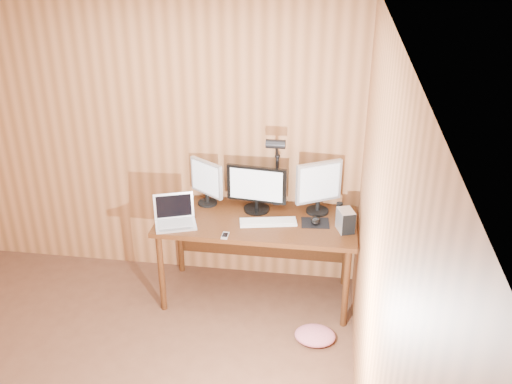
% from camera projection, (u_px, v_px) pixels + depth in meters
% --- Properties ---
extents(room_shell, '(4.00, 4.00, 4.00)m').
position_uv_depth(room_shell, '(42.00, 270.00, 3.05)').
color(room_shell, brown).
rests_on(room_shell, ground).
extents(desk, '(1.60, 0.70, 0.75)m').
position_uv_depth(desk, '(258.00, 228.00, 4.72)').
color(desk, '#40200D').
rests_on(desk, floor).
extents(monitor_center, '(0.50, 0.22, 0.39)m').
position_uv_depth(monitor_center, '(257.00, 188.00, 4.66)').
color(monitor_center, black).
rests_on(monitor_center, desk).
extents(monitor_left, '(0.30, 0.22, 0.39)m').
position_uv_depth(monitor_left, '(207.00, 181.00, 4.76)').
color(monitor_left, black).
rests_on(monitor_left, desk).
extents(monitor_right, '(0.36, 0.22, 0.44)m').
position_uv_depth(monitor_right, '(319.00, 186.00, 4.61)').
color(monitor_right, black).
rests_on(monitor_right, desk).
extents(laptop, '(0.38, 0.34, 0.23)m').
position_uv_depth(laptop, '(175.00, 217.00, 4.52)').
color(laptop, silver).
rests_on(laptop, desk).
extents(keyboard, '(0.47, 0.22, 0.02)m').
position_uv_depth(keyboard, '(268.00, 222.00, 4.54)').
color(keyboard, silver).
rests_on(keyboard, desk).
extents(mousepad, '(0.24, 0.20, 0.00)m').
position_uv_depth(mousepad, '(315.00, 223.00, 4.54)').
color(mousepad, black).
rests_on(mousepad, desk).
extents(mouse, '(0.08, 0.12, 0.04)m').
position_uv_depth(mouse, '(315.00, 220.00, 4.53)').
color(mouse, black).
rests_on(mouse, mousepad).
extents(hard_drive, '(0.15, 0.19, 0.17)m').
position_uv_depth(hard_drive, '(346.00, 221.00, 4.40)').
color(hard_drive, silver).
rests_on(hard_drive, desk).
extents(phone, '(0.05, 0.10, 0.01)m').
position_uv_depth(phone, '(225.00, 235.00, 4.36)').
color(phone, silver).
rests_on(phone, desk).
extents(speaker, '(0.05, 0.05, 0.12)m').
position_uv_depth(speaker, '(339.00, 210.00, 4.62)').
color(speaker, black).
rests_on(speaker, desk).
extents(desk_lamp, '(0.15, 0.22, 0.68)m').
position_uv_depth(desk_lamp, '(276.00, 162.00, 4.60)').
color(desk_lamp, black).
rests_on(desk_lamp, desk).
extents(fabric_pile, '(0.36, 0.32, 0.10)m').
position_uv_depth(fabric_pile, '(315.00, 336.00, 4.38)').
color(fabric_pile, '#C6606F').
rests_on(fabric_pile, floor).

